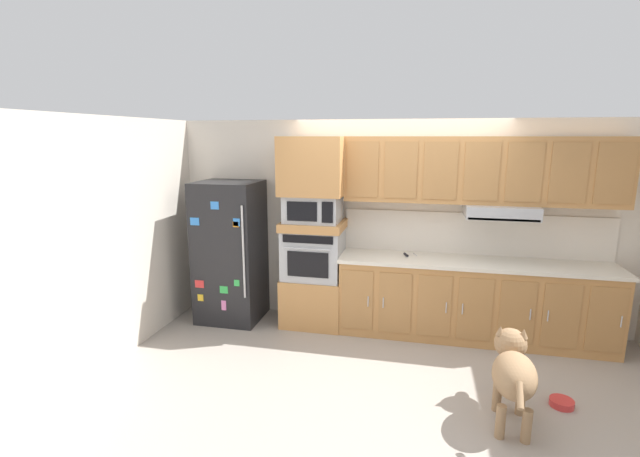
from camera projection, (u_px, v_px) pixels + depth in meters
ground_plane at (387, 359)px, 4.70m from camera, size 9.60×9.60×0.00m
back_kitchen_wall at (397, 223)px, 5.50m from camera, size 6.20×0.12×2.50m
side_panel_left at (141, 231)px, 5.04m from camera, size 0.12×7.10×2.50m
refrigerator at (230, 251)px, 5.60m from camera, size 0.76×0.73×1.76m
oven_base_cabinet at (314, 300)px, 5.56m from camera, size 0.74×0.62×0.60m
built_in_oven at (314, 253)px, 5.44m from camera, size 0.70×0.62×0.60m
appliance_mid_shelf at (314, 225)px, 5.37m from camera, size 0.74×0.62×0.10m
microwave at (313, 208)px, 5.32m from camera, size 0.64×0.54×0.32m
appliance_upper_cabinet at (313, 166)px, 5.22m from camera, size 0.74×0.62×0.68m
lower_cabinet_run at (472, 301)px, 5.13m from camera, size 3.00×0.63×0.88m
countertop_slab at (474, 263)px, 5.04m from camera, size 3.04×0.64×0.04m
backsplash_panel at (473, 234)px, 5.26m from camera, size 3.04×0.02×0.50m
upper_cabinet_with_hood at (481, 173)px, 4.95m from camera, size 3.00×0.48×0.88m
screwdriver at (407, 255)px, 5.24m from camera, size 0.16×0.15×0.03m
dog at (513, 369)px, 3.62m from camera, size 0.38×1.04×0.70m
dog_food_bowl at (562, 403)px, 3.87m from camera, size 0.20×0.20×0.06m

